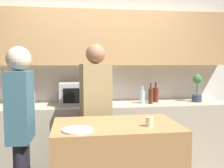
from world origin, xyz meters
TOP-DOWN VIEW (x-y plane):
  - back_wall at (0.00, 1.66)m, footprint 6.40×0.40m
  - back_counter at (0.00, 1.39)m, footprint 3.60×0.62m
  - microwave at (-0.33, 1.40)m, footprint 0.52×0.39m
  - toaster at (-1.05, 1.40)m, footprint 0.26×0.16m
  - potted_plant at (1.38, 1.40)m, footprint 0.14×0.14m
  - bottle_0 at (0.55, 1.38)m, footprint 0.08×0.08m
  - bottle_1 at (0.66, 1.33)m, footprint 0.06×0.06m
  - bottle_2 at (0.77, 1.47)m, footprint 0.08×0.08m
  - plate_on_island at (-0.37, 0.02)m, footprint 0.26×0.26m
  - cup_0 at (0.26, 0.07)m, footprint 0.07×0.07m
  - person_left at (-0.15, 0.84)m, footprint 0.37×0.26m
  - person_center at (-0.88, 0.25)m, footprint 0.22×0.35m

SIDE VIEW (x-z plane):
  - back_counter at x=0.00m, z-range 0.00..0.92m
  - plate_on_island at x=-0.37m, z-range 0.93..0.94m
  - cup_0 at x=0.26m, z-range 0.93..1.01m
  - person_center at x=-0.88m, z-range 0.15..1.79m
  - toaster at x=-1.05m, z-range 0.91..1.10m
  - bottle_0 at x=0.55m, z-range 0.89..1.13m
  - person_left at x=-0.15m, z-range 0.17..1.87m
  - bottle_2 at x=0.77m, z-range 0.88..1.17m
  - bottle_1 at x=0.66m, z-range 0.88..1.17m
  - microwave at x=-0.33m, z-range 0.92..1.22m
  - potted_plant at x=1.38m, z-range 0.92..1.31m
  - back_wall at x=0.00m, z-range 0.19..2.89m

